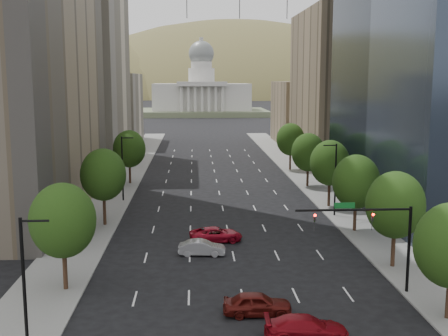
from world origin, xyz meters
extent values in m
cube|color=slate|center=(-15.50, 60.00, 0.07)|extent=(6.00, 200.00, 0.15)
cube|color=slate|center=(15.50, 60.00, 0.07)|extent=(6.00, 200.00, 0.15)
cube|color=beige|center=(-25.00, 103.00, 17.50)|extent=(14.00, 30.00, 35.00)
cube|color=beige|center=(-25.00, 136.00, 9.00)|extent=(14.00, 26.00, 18.00)
cube|color=#8C7759|center=(25.00, 100.00, 15.00)|extent=(14.00, 30.00, 30.00)
cube|color=#8C7759|center=(25.00, 133.00, 8.00)|extent=(14.00, 26.00, 16.00)
cylinder|color=#382316|center=(14.00, 36.00, 2.00)|extent=(0.36, 0.36, 4.00)
ellipsoid|color=#1A390F|center=(14.00, 36.00, 5.76)|extent=(5.20, 5.20, 5.98)
cylinder|color=#382316|center=(14.00, 48.00, 1.95)|extent=(0.36, 0.36, 3.90)
ellipsoid|color=#1A390F|center=(14.00, 48.00, 5.62)|extent=(5.20, 5.20, 5.98)
cylinder|color=#382316|center=(14.00, 60.00, 2.05)|extent=(0.36, 0.36, 4.10)
ellipsoid|color=#1A390F|center=(14.00, 60.00, 5.90)|extent=(5.20, 5.20, 5.98)
cylinder|color=#382316|center=(14.00, 74.00, 1.90)|extent=(0.36, 0.36, 3.80)
ellipsoid|color=#1A390F|center=(14.00, 74.00, 5.47)|extent=(5.20, 5.20, 5.98)
cylinder|color=#382316|center=(14.00, 90.00, 2.00)|extent=(0.36, 0.36, 4.00)
ellipsoid|color=#1A390F|center=(14.00, 90.00, 5.76)|extent=(5.20, 5.20, 5.98)
cylinder|color=#382316|center=(-14.00, 32.00, 2.00)|extent=(0.36, 0.36, 4.00)
ellipsoid|color=#1A390F|center=(-14.00, 32.00, 5.76)|extent=(5.20, 5.20, 5.98)
cylinder|color=#382316|center=(-14.00, 52.00, 2.08)|extent=(0.36, 0.36, 4.15)
ellipsoid|color=#1A390F|center=(-14.00, 52.00, 5.98)|extent=(5.20, 5.20, 5.98)
cylinder|color=#382316|center=(-14.00, 78.00, 1.98)|extent=(0.36, 0.36, 3.95)
ellipsoid|color=#1A390F|center=(-14.00, 78.00, 5.69)|extent=(5.20, 5.20, 5.98)
cylinder|color=black|center=(13.50, 55.00, 4.50)|extent=(0.20, 0.20, 9.00)
cylinder|color=black|center=(12.70, 55.00, 8.80)|extent=(1.60, 0.14, 0.14)
cylinder|color=black|center=(-13.50, 20.00, 4.50)|extent=(0.20, 0.20, 9.00)
cylinder|color=black|center=(-12.70, 20.00, 8.80)|extent=(1.60, 0.14, 0.14)
cylinder|color=black|center=(-13.50, 65.00, 4.50)|extent=(0.20, 0.20, 9.00)
cylinder|color=black|center=(-12.70, 65.00, 8.80)|extent=(1.60, 0.14, 0.14)
cylinder|color=black|center=(13.00, 30.00, 3.50)|extent=(0.24, 0.24, 7.00)
cylinder|color=black|center=(8.50, 30.00, 6.80)|extent=(9.00, 0.18, 0.18)
imported|color=black|center=(10.00, 30.00, 6.25)|extent=(0.18, 0.22, 1.10)
imported|color=black|center=(5.50, 30.00, 6.25)|extent=(0.18, 0.22, 1.10)
sphere|color=#FF0C07|center=(10.00, 29.82, 6.45)|extent=(0.20, 0.20, 0.20)
sphere|color=#FF0C07|center=(5.50, 29.82, 6.45)|extent=(0.20, 0.20, 0.20)
cube|color=#0C591E|center=(7.80, 30.00, 7.15)|extent=(1.60, 0.06, 0.45)
cube|color=#596647|center=(0.00, 250.00, 1.25)|extent=(60.00, 40.00, 2.50)
cube|color=silver|center=(0.00, 250.00, 8.50)|extent=(44.00, 26.00, 12.00)
cube|color=silver|center=(0.00, 236.00, 14.50)|extent=(22.00, 4.00, 2.00)
cylinder|color=silver|center=(0.00, 250.00, 18.00)|extent=(12.00, 12.00, 7.00)
cylinder|color=silver|center=(0.00, 250.00, 23.00)|extent=(9.60, 9.60, 3.00)
sphere|color=slate|center=(0.00, 250.00, 28.10)|extent=(11.60, 11.60, 11.60)
cylinder|color=silver|center=(0.00, 250.00, 33.95)|extent=(1.80, 1.80, 2.50)
ellipsoid|color=olive|center=(-140.00, 560.00, -33.25)|extent=(380.00, 342.00, 190.00)
ellipsoid|color=olive|center=(40.00, 600.00, -42.00)|extent=(440.00, 396.00, 240.00)
ellipsoid|color=olive|center=(210.00, 640.00, -35.00)|extent=(360.00, 324.00, 200.00)
cylinder|color=black|center=(-10.00, 590.00, 90.00)|extent=(0.80, 0.80, 22.00)
cylinder|color=black|center=(45.00, 590.00, 90.00)|extent=(0.80, 0.80, 22.00)
cylinder|color=black|center=(95.00, 590.00, 90.00)|extent=(0.80, 0.80, 22.00)
imported|color=maroon|center=(3.50, 22.51, 0.79)|extent=(5.53, 2.40, 1.58)
imported|color=#52110D|center=(0.76, 26.51, 0.84)|extent=(4.96, 2.09, 1.67)
imported|color=#A1A1A6|center=(-3.00, 40.50, 0.74)|extent=(4.58, 1.92, 1.47)
imported|color=maroon|center=(-1.48, 44.96, 0.76)|extent=(5.75, 3.17, 1.52)
camera|label=1|loc=(-3.66, -11.26, 16.73)|focal=44.92mm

